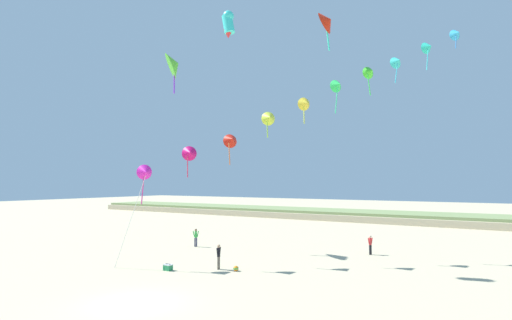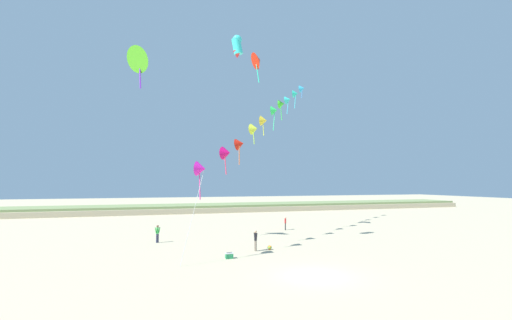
% 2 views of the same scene
% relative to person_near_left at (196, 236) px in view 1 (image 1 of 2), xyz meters
% --- Properties ---
extents(ground_plane, '(240.00, 240.00, 0.00)m').
position_rel_person_near_left_xyz_m(ground_plane, '(9.00, -15.06, -0.97)').
color(ground_plane, '#C1B28E').
extents(dune_ridge, '(120.00, 10.83, 1.40)m').
position_rel_person_near_left_xyz_m(dune_ridge, '(9.00, 34.85, -0.27)').
color(dune_ridge, tan).
rests_on(dune_ridge, ground).
extents(person_near_left, '(0.55, 0.35, 1.67)m').
position_rel_person_near_left_xyz_m(person_near_left, '(0.00, 0.00, 0.00)').
color(person_near_left, '#282D4C').
rests_on(person_near_left, ground).
extents(person_near_right, '(0.23, 0.61, 1.72)m').
position_rel_person_near_left_xyz_m(person_near_right, '(7.77, -6.63, 0.03)').
color(person_near_right, '#726656').
rests_on(person_near_right, ground).
extents(person_mid_center, '(0.32, 0.54, 1.60)m').
position_rel_person_near_left_xyz_m(person_mid_center, '(15.08, 4.60, -0.04)').
color(person_mid_center, black).
rests_on(person_mid_center, ground).
extents(kite_banner_string, '(20.74, 23.51, 20.74)m').
position_rel_person_near_left_xyz_m(kite_banner_string, '(12.04, 1.81, 12.36)').
color(kite_banner_string, '#E01DAE').
extents(large_kite_low_lead, '(1.10, 0.86, 2.20)m').
position_rel_person_near_left_xyz_m(large_kite_low_lead, '(6.73, -4.18, 17.53)').
color(large_kite_low_lead, '#35D9CF').
extents(large_kite_mid_trail, '(3.06, 3.05, 4.17)m').
position_rel_person_near_left_xyz_m(large_kite_mid_trail, '(-1.87, -1.16, 16.38)').
color(large_kite_mid_trail, '#5ACF28').
extents(large_kite_high_solo, '(1.48, 2.16, 3.87)m').
position_rel_person_near_left_xyz_m(large_kite_high_solo, '(11.52, 4.54, 19.69)').
color(large_kite_high_solo, red).
extents(beach_cooler, '(0.58, 0.41, 0.46)m').
position_rel_person_near_left_xyz_m(beach_cooler, '(5.02, -8.73, -0.75)').
color(beach_cooler, '#23844C').
rests_on(beach_cooler, ground).
extents(beach_ball, '(0.36, 0.36, 0.36)m').
position_rel_person_near_left_xyz_m(beach_ball, '(9.10, -6.42, -0.79)').
color(beach_ball, orange).
rests_on(beach_ball, ground).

